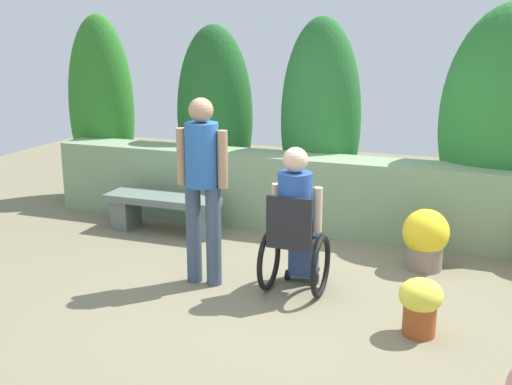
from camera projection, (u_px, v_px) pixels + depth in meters
The scene contains 8 objects.
ground_plane at pixel (284, 293), 5.70m from camera, with size 13.62×13.62×0.00m, color #787056.
stone_retaining_wall at pixel (334, 196), 7.28m from camera, with size 7.06×0.53×0.88m, color gray.
hedge_backdrop at pixel (378, 122), 7.46m from camera, with size 7.30×1.07×2.59m.
stone_bench at pixel (164, 208), 7.33m from camera, with size 1.37×0.43×0.43m.
person_in_wheelchair at pixel (296, 225), 5.59m from camera, with size 0.53×0.66×1.33m.
person_standing_companion at pixel (202, 179), 5.68m from camera, with size 0.49×0.30×1.72m.
flower_pot_terracotta_by_wall at pixel (420, 303), 4.87m from camera, with size 0.34×0.34×0.46m.
flower_pot_small_foreground at pixel (425, 238), 6.20m from camera, with size 0.45×0.45×0.61m.
Camera 1 is at (1.58, -5.05, 2.32)m, focal length 44.53 mm.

